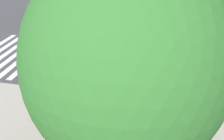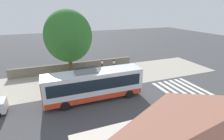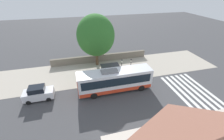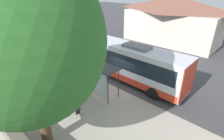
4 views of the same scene
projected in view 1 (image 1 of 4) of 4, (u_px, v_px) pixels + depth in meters
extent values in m
plane|color=#424244|center=(130.00, 99.00, 18.62)|extent=(120.00, 120.00, 0.00)
cube|color=silver|center=(36.00, 56.00, 24.81)|extent=(9.00, 0.50, 0.01)
cube|color=silver|center=(26.00, 55.00, 25.00)|extent=(9.00, 0.50, 0.01)
cube|color=silver|center=(17.00, 54.00, 25.19)|extent=(9.00, 0.50, 0.01)
cube|color=silver|center=(7.00, 53.00, 25.38)|extent=(9.00, 0.50, 0.01)
cube|color=beige|center=(129.00, 4.00, 32.14)|extent=(6.60, 13.44, 4.68)
cube|color=silver|center=(131.00, 60.00, 19.47)|extent=(2.50, 11.07, 2.94)
cube|color=black|center=(131.00, 55.00, 19.30)|extent=(2.54, 10.19, 1.29)
cube|color=red|center=(130.00, 75.00, 20.00)|extent=(2.54, 10.85, 0.59)
cube|color=red|center=(214.00, 68.00, 18.38)|extent=(2.54, 0.06, 2.82)
cube|color=black|center=(55.00, 38.00, 20.03)|extent=(1.87, 0.08, 0.41)
cube|color=slate|center=(144.00, 40.00, 18.59)|extent=(1.25, 2.44, 0.22)
cylinder|color=black|center=(74.00, 80.00, 19.87)|extent=(0.30, 1.00, 1.00)
cylinder|color=black|center=(84.00, 66.00, 21.90)|extent=(0.30, 1.00, 1.00)
cylinder|color=black|center=(179.00, 92.00, 18.41)|extent=(0.30, 1.00, 1.00)
cylinder|color=black|center=(179.00, 76.00, 20.45)|extent=(0.30, 1.00, 1.00)
cylinder|color=#2D2D33|center=(144.00, 92.00, 16.99)|extent=(0.08, 0.08, 2.51)
cylinder|color=#2D2D33|center=(100.00, 87.00, 17.53)|extent=(0.08, 0.08, 2.51)
cylinder|color=#2D2D33|center=(141.00, 103.00, 15.94)|extent=(0.08, 0.08, 2.51)
cylinder|color=#2D2D33|center=(94.00, 97.00, 16.49)|extent=(0.08, 0.08, 2.51)
cube|color=#2D2D33|center=(120.00, 75.00, 16.15)|extent=(1.51, 3.06, 0.08)
cube|color=silver|center=(117.00, 98.00, 16.17)|extent=(0.03, 2.49, 2.01)
cylinder|color=#2D3347|center=(57.00, 84.00, 19.56)|extent=(0.12, 0.12, 0.80)
cylinder|color=#2D3347|center=(58.00, 83.00, 19.70)|extent=(0.12, 0.12, 0.80)
cube|color=gray|center=(57.00, 74.00, 19.30)|extent=(0.34, 0.22, 0.65)
sphere|color=tan|center=(56.00, 69.00, 19.10)|extent=(0.22, 0.22, 0.22)
cube|color=#333338|center=(108.00, 136.00, 14.59)|extent=(0.40, 1.57, 0.06)
cube|color=#333338|center=(107.00, 135.00, 14.34)|extent=(0.04, 1.57, 0.40)
cube|color=black|center=(96.00, 138.00, 14.82)|extent=(0.32, 0.06, 0.45)
cylinder|color=black|center=(72.00, 96.00, 18.71)|extent=(0.24, 0.24, 0.16)
cylinder|color=black|center=(71.00, 76.00, 18.02)|extent=(0.10, 0.10, 3.21)
cube|color=silver|center=(69.00, 51.00, 17.22)|extent=(0.24, 0.24, 0.35)
pyramid|color=black|center=(69.00, 47.00, 17.11)|extent=(0.28, 0.28, 0.14)
cylinder|color=black|center=(98.00, 98.00, 18.58)|extent=(0.24, 0.24, 0.16)
cylinder|color=black|center=(97.00, 76.00, 17.84)|extent=(0.10, 0.10, 3.46)
cube|color=silver|center=(96.00, 48.00, 16.98)|extent=(0.24, 0.24, 0.35)
pyramid|color=black|center=(96.00, 44.00, 16.86)|extent=(0.28, 0.28, 0.14)
ellipsoid|color=#2D6B28|center=(126.00, 63.00, 9.45)|extent=(7.02, 7.02, 7.72)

